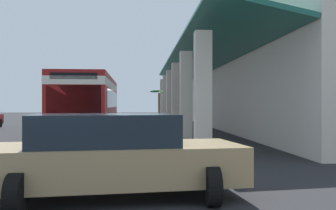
# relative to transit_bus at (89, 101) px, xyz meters

# --- Properties ---
(ground) EXTENTS (120.00, 120.00, 0.00)m
(ground) POSITION_rel_transit_bus_xyz_m (-0.93, 8.88, -1.85)
(ground) COLOR #262628
(curb_strip) EXTENTS (36.08, 0.50, 0.12)m
(curb_strip) POSITION_rel_transit_bus_xyz_m (-3.71, 3.33, -1.79)
(curb_strip) COLOR #9E998E
(curb_strip) RESTS_ON ground
(plaza_building) EXTENTS (30.36, 13.66, 8.05)m
(plaza_building) POSITION_rel_transit_bus_xyz_m (-3.71, 12.96, 2.17)
(plaza_building) COLOR beige
(plaza_building) RESTS_ON ground
(transit_bus) EXTENTS (11.26, 2.98, 3.34)m
(transit_bus) POSITION_rel_transit_bus_xyz_m (0.00, 0.00, 0.00)
(transit_bus) COLOR maroon
(transit_bus) RESTS_ON ground
(parked_sedan_tan) EXTENTS (2.79, 4.59, 1.47)m
(parked_sedan_tan) POSITION_rel_transit_bus_xyz_m (14.91, 2.40, -1.10)
(parked_sedan_tan) COLOR #9E845B
(parked_sedan_tan) RESTS_ON ground
(potted_palm) EXTENTS (1.98, 1.78, 2.89)m
(potted_palm) POSITION_rel_transit_bus_xyz_m (-11.31, 4.35, -1.06)
(potted_palm) COLOR #4C4742
(potted_palm) RESTS_ON ground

